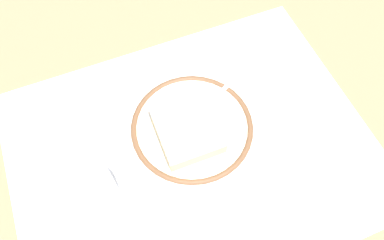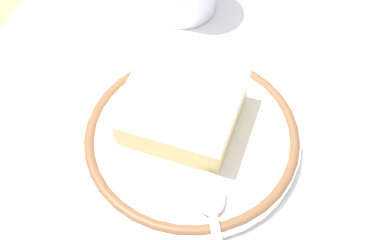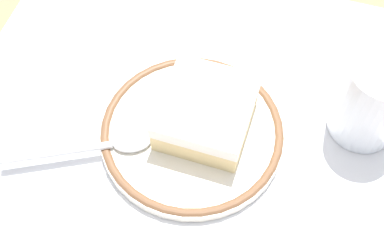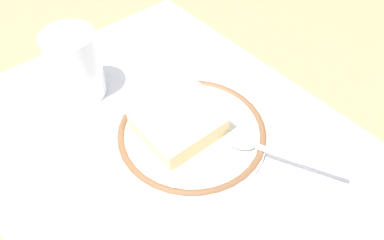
% 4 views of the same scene
% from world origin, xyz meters
% --- Properties ---
extents(ground_plane, '(2.40, 2.40, 0.00)m').
position_xyz_m(ground_plane, '(0.00, 0.00, 0.00)').
color(ground_plane, '#9E7551').
extents(placemat, '(0.52, 0.41, 0.00)m').
position_xyz_m(placemat, '(0.00, 0.00, 0.00)').
color(placemat, white).
rests_on(placemat, ground_plane).
extents(plate, '(0.18, 0.18, 0.01)m').
position_xyz_m(plate, '(-0.01, -0.03, 0.01)').
color(plate, silver).
rests_on(plate, placemat).
extents(cake_slice, '(0.09, 0.09, 0.04)m').
position_xyz_m(cake_slice, '(0.00, -0.02, 0.03)').
color(cake_slice, beige).
rests_on(cake_slice, plate).
extents(spoon, '(0.14, 0.08, 0.01)m').
position_xyz_m(spoon, '(-0.09, -0.07, 0.02)').
color(spoon, silver).
rests_on(spoon, plate).
extents(cup, '(0.07, 0.07, 0.09)m').
position_xyz_m(cup, '(0.15, 0.03, 0.04)').
color(cup, silver).
rests_on(cup, placemat).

